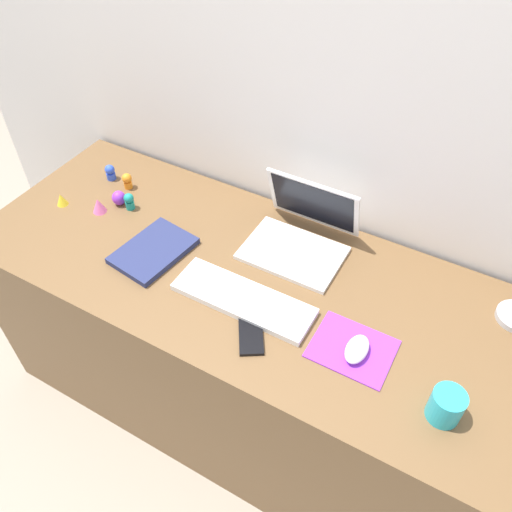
# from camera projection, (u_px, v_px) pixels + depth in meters

# --- Properties ---
(ground_plane) EXTENTS (6.00, 6.00, 0.00)m
(ground_plane) POSITION_uv_depth(u_px,v_px,m) (249.00, 400.00, 2.07)
(ground_plane) COLOR gray
(back_wall) EXTENTS (2.94, 0.05, 1.64)m
(back_wall) POSITION_uv_depth(u_px,v_px,m) (303.00, 183.00, 1.73)
(back_wall) COLOR silver
(back_wall) RESTS_ON ground_plane
(desk) EXTENTS (1.74, 0.69, 0.74)m
(desk) POSITION_uv_depth(u_px,v_px,m) (247.00, 346.00, 1.81)
(desk) COLOR brown
(desk) RESTS_ON ground_plane
(laptop) EXTENTS (0.30, 0.28, 0.21)m
(laptop) POSITION_uv_depth(u_px,v_px,m) (302.00, 230.00, 1.60)
(laptop) COLOR white
(laptop) RESTS_ON desk
(keyboard) EXTENTS (0.41, 0.13, 0.02)m
(keyboard) POSITION_uv_depth(u_px,v_px,m) (243.00, 299.00, 1.46)
(keyboard) COLOR white
(keyboard) RESTS_ON desk
(mousepad) EXTENTS (0.21, 0.17, 0.00)m
(mousepad) POSITION_uv_depth(u_px,v_px,m) (352.00, 349.00, 1.35)
(mousepad) COLOR purple
(mousepad) RESTS_ON desk
(mouse) EXTENTS (0.06, 0.10, 0.03)m
(mouse) POSITION_uv_depth(u_px,v_px,m) (357.00, 349.00, 1.33)
(mouse) COLOR white
(mouse) RESTS_ON mousepad
(cell_phone) EXTENTS (0.12, 0.14, 0.01)m
(cell_phone) POSITION_uv_depth(u_px,v_px,m) (251.00, 335.00, 1.38)
(cell_phone) COLOR black
(cell_phone) RESTS_ON desk
(notebook_pad) EXTENTS (0.20, 0.26, 0.02)m
(notebook_pad) POSITION_uv_depth(u_px,v_px,m) (154.00, 251.00, 1.60)
(notebook_pad) COLOR navy
(notebook_pad) RESTS_ON desk
(coffee_mug) EXTENTS (0.08, 0.08, 0.09)m
(coffee_mug) POSITION_uv_depth(u_px,v_px,m) (446.00, 406.00, 1.19)
(coffee_mug) COLOR #28B7CC
(coffee_mug) RESTS_ON desk
(toy_figurine_pink) EXTENTS (0.05, 0.05, 0.05)m
(toy_figurine_pink) POSITION_uv_depth(u_px,v_px,m) (99.00, 205.00, 1.73)
(toy_figurine_pink) COLOR pink
(toy_figurine_pink) RESTS_ON desk
(toy_figurine_teal) EXTENTS (0.03, 0.03, 0.06)m
(toy_figurine_teal) POSITION_uv_depth(u_px,v_px,m) (129.00, 201.00, 1.74)
(toy_figurine_teal) COLOR teal
(toy_figurine_teal) RESTS_ON desk
(toy_figurine_yellow) EXTENTS (0.04, 0.04, 0.04)m
(toy_figurine_yellow) POSITION_uv_depth(u_px,v_px,m) (61.00, 199.00, 1.76)
(toy_figurine_yellow) COLOR yellow
(toy_figurine_yellow) RESTS_ON desk
(toy_figurine_orange) EXTENTS (0.03, 0.03, 0.06)m
(toy_figurine_orange) POSITION_uv_depth(u_px,v_px,m) (127.00, 180.00, 1.82)
(toy_figurine_orange) COLOR orange
(toy_figurine_orange) RESTS_ON desk
(toy_figurine_blue) EXTENTS (0.03, 0.03, 0.06)m
(toy_figurine_blue) POSITION_uv_depth(u_px,v_px,m) (110.00, 172.00, 1.86)
(toy_figurine_blue) COLOR blue
(toy_figurine_blue) RESTS_ON desk
(toy_figurine_purple) EXTENTS (0.05, 0.05, 0.05)m
(toy_figurine_purple) POSITION_uv_depth(u_px,v_px,m) (119.00, 198.00, 1.76)
(toy_figurine_purple) COLOR purple
(toy_figurine_purple) RESTS_ON desk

